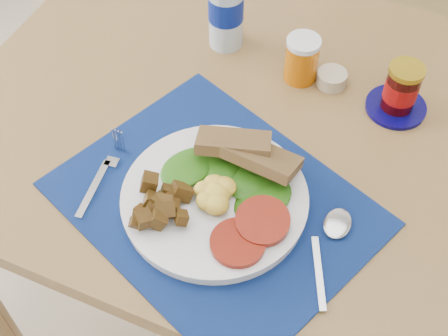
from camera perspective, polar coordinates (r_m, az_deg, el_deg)
name	(u,v)px	position (r m, az deg, el deg)	size (l,w,h in m)	color
table	(315,165)	(1.24, 8.34, 0.25)	(1.40, 0.90, 0.75)	brown
placemat	(215,204)	(1.07, -0.86, -3.27)	(0.51, 0.40, 0.00)	black
breakfast_plate	(210,196)	(1.05, -1.28, -2.61)	(0.31, 0.31, 0.08)	silver
fork	(105,171)	(1.12, -10.81, -0.31)	(0.03, 0.18, 0.00)	#B2B5BA
spoon	(332,238)	(1.04, 9.84, -6.32)	(0.06, 0.19, 0.01)	#B2B5BA
water_bottle	(226,1)	(1.28, 0.18, 15.06)	(0.07, 0.07, 0.25)	#ADBFCC
juice_glass	(302,60)	(1.25, 7.11, 9.75)	(0.07, 0.07, 0.09)	#B75704
ramekin	(332,79)	(1.27, 9.82, 8.06)	(0.06, 0.06, 0.03)	tan
jam_on_saucer	(401,91)	(1.22, 15.84, 6.77)	(0.12, 0.12, 0.11)	#070448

